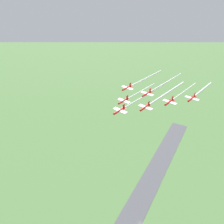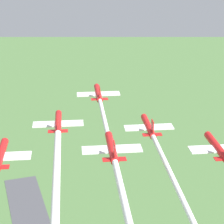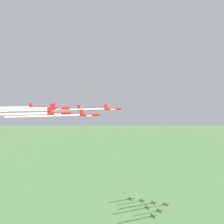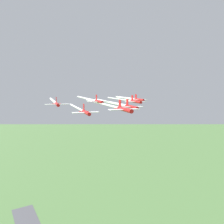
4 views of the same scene
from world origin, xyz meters
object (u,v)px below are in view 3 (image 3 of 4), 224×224
at_px(jet_1, 85,109).
at_px(jet_4, 59,109).
at_px(jet_5, 58,113).
at_px(jet_0, 112,109).
at_px(jet_2, 89,115).
at_px(jet_3, 60,107).
at_px(jet_6, 37,107).

relative_size(jet_1, jet_4, 1.00).
height_order(jet_1, jet_5, jet_5).
relative_size(jet_0, jet_4, 1.00).
bearing_deg(jet_0, jet_2, -59.53).
relative_size(jet_0, jet_2, 1.00).
height_order(jet_3, jet_5, jet_3).
bearing_deg(jet_1, jet_6, -120.47).
relative_size(jet_1, jet_6, 1.00).
xyz_separation_m(jet_2, jet_3, (-28.90, -14.65, 2.59)).
relative_size(jet_0, jet_6, 1.00).
distance_m(jet_2, jet_3, 32.50).
height_order(jet_3, jet_4, jet_4).
xyz_separation_m(jet_0, jet_6, (-30.38, -46.57, 0.11)).
relative_size(jet_2, jet_6, 1.00).
bearing_deg(jet_1, jet_4, -59.53).
relative_size(jet_1, jet_2, 1.00).
height_order(jet_0, jet_3, jet_3).
xyz_separation_m(jet_2, jet_4, (-10.13, -15.52, 3.03)).
height_order(jet_0, jet_6, jet_6).
bearing_deg(jet_3, jet_5, -0.00).
height_order(jet_1, jet_4, jet_4).
distance_m(jet_1, jet_3, 18.56).
xyz_separation_m(jet_1, jet_3, (-10.13, -15.52, 1.00)).
relative_size(jet_3, jet_4, 1.00).
height_order(jet_2, jet_3, jet_3).
bearing_deg(jet_1, jet_5, -29.54).
bearing_deg(jet_4, jet_0, 90.00).
distance_m(jet_1, jet_5, 32.41).
bearing_deg(jet_2, jet_0, 120.47).
height_order(jet_2, jet_4, jet_4).
xyz_separation_m(jet_3, jet_4, (18.77, -0.87, 0.45)).
distance_m(jet_0, jet_2, 18.69).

